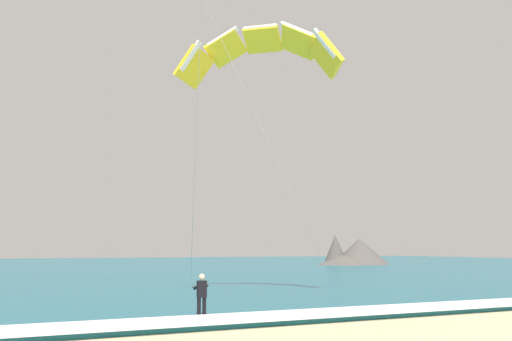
{
  "coord_description": "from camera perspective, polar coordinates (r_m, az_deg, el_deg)",
  "views": [
    {
      "loc": [
        -11.31,
        -6.23,
        2.63
      ],
      "look_at": [
        -1.56,
        14.74,
        5.89
      ],
      "focal_mm": 38.48,
      "sensor_mm": 36.0,
      "label": 1
    }
  ],
  "objects": [
    {
      "name": "kitesurfer",
      "position": [
        20.52,
        -5.68,
        -12.71
      ],
      "size": [
        0.55,
        0.55,
        1.69
      ],
      "color": "black",
      "rests_on": "ground"
    },
    {
      "name": "headland_right",
      "position": [
        82.13,
        9.91,
        -8.63
      ],
      "size": [
        12.08,
        9.43,
        4.48
      ],
      "color": "#56514C",
      "rests_on": "ground"
    },
    {
      "name": "surfboard",
      "position": [
        20.6,
        -5.7,
        -15.25
      ],
      "size": [
        0.57,
        1.44,
        0.09
      ],
      "color": "#239EC6",
      "rests_on": "ground"
    },
    {
      "name": "kite_primary",
      "position": [
        30.74,
        0.43,
        12.46
      ],
      "size": [
        8.87,
        9.15,
        13.59
      ],
      "color": "yellow"
    },
    {
      "name": "surf_foam",
      "position": [
        21.37,
        7.43,
        -14.43
      ],
      "size": [
        200.0,
        2.54,
        0.04
      ],
      "primitive_type": "cube",
      "color": "white",
      "rests_on": "sea"
    },
    {
      "name": "sea",
      "position": [
        77.84,
        -16.81,
        -9.56
      ],
      "size": [
        200.0,
        120.0,
        0.2
      ],
      "primitive_type": "cube",
      "color": "#146075",
      "rests_on": "ground"
    }
  ]
}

